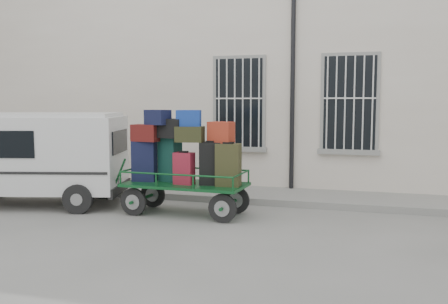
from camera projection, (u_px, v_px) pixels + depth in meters
name	position (u px, v px, depth m)	size (l,w,h in m)	color
ground	(220.00, 218.00, 9.81)	(80.00, 80.00, 0.00)	slate
building	(274.00, 77.00, 14.75)	(24.00, 5.15, 6.00)	beige
sidewalk	(247.00, 194.00, 11.90)	(24.00, 1.70, 0.15)	gray
luggage_cart	(185.00, 160.00, 10.01)	(2.91, 1.22, 2.11)	black
van	(30.00, 153.00, 10.95)	(4.32, 2.64, 2.04)	silver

